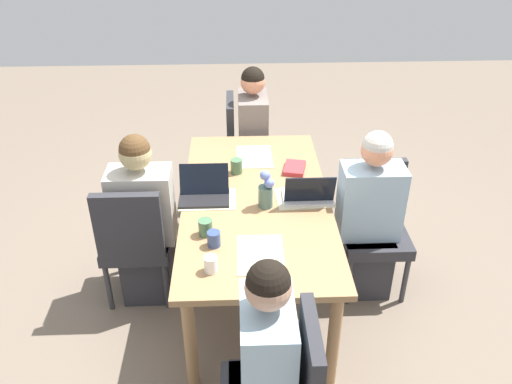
{
  "coord_description": "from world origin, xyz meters",
  "views": [
    {
      "loc": [
        -2.89,
        0.12,
        2.55
      ],
      "look_at": [
        0.0,
        0.0,
        0.78
      ],
      "focal_mm": 37.25,
      "sensor_mm": 36.0,
      "label": 1
    }
  ],
  "objects_px": {
    "chair_far_left_near": "(135,238)",
    "chair_head_right_left_far": "(244,142)",
    "person_head_right_left_far": "(253,143)",
    "person_far_left_near": "(145,227)",
    "coffee_mug_centre_right": "(236,166)",
    "book_red_cover": "(295,168)",
    "dining_table": "(256,209)",
    "chair_near_right_near": "(373,220)",
    "coffee_mug_centre_left": "(205,227)",
    "coffee_mug_near_right": "(214,239)",
    "flower_vase": "(266,190)",
    "coffee_mug_near_left": "(211,264)",
    "laptop_near_right_near": "(308,194)",
    "person_head_left_left_mid": "(266,376)",
    "coffee_mug_far_left": "(269,279)",
    "laptop_far_left_near": "(204,192)",
    "person_near_right_near": "(367,223)"
  },
  "relations": [
    {
      "from": "person_head_left_left_mid",
      "to": "coffee_mug_centre_right",
      "type": "xyz_separation_m",
      "value": [
        1.58,
        0.12,
        0.25
      ]
    },
    {
      "from": "chair_head_right_left_far",
      "to": "person_head_right_left_far",
      "type": "bearing_deg",
      "value": -128.76
    },
    {
      "from": "chair_far_left_near",
      "to": "coffee_mug_far_left",
      "type": "relative_size",
      "value": 8.33
    },
    {
      "from": "chair_far_left_near",
      "to": "coffee_mug_far_left",
      "type": "distance_m",
      "value": 1.15
    },
    {
      "from": "laptop_far_left_near",
      "to": "coffee_mug_centre_right",
      "type": "height_order",
      "value": "laptop_far_left_near"
    },
    {
      "from": "laptop_near_right_near",
      "to": "coffee_mug_centre_right",
      "type": "relative_size",
      "value": 3.14
    },
    {
      "from": "dining_table",
      "to": "book_red_cover",
      "type": "bearing_deg",
      "value": -38.08
    },
    {
      "from": "laptop_far_left_near",
      "to": "book_red_cover",
      "type": "xyz_separation_m",
      "value": [
        0.35,
        -0.62,
        -0.03
      ]
    },
    {
      "from": "chair_head_right_left_far",
      "to": "coffee_mug_centre_left",
      "type": "bearing_deg",
      "value": 171.19
    },
    {
      "from": "chair_far_left_near",
      "to": "book_red_cover",
      "type": "bearing_deg",
      "value": -67.39
    },
    {
      "from": "coffee_mug_near_left",
      "to": "book_red_cover",
      "type": "height_order",
      "value": "coffee_mug_near_left"
    },
    {
      "from": "person_head_left_left_mid",
      "to": "coffee_mug_near_right",
      "type": "relative_size",
      "value": 13.19
    },
    {
      "from": "person_head_left_left_mid",
      "to": "chair_near_right_near",
      "type": "distance_m",
      "value": 1.52
    },
    {
      "from": "chair_near_right_near",
      "to": "coffee_mug_far_left",
      "type": "xyz_separation_m",
      "value": [
        -0.9,
        0.77,
        0.28
      ]
    },
    {
      "from": "chair_near_right_near",
      "to": "person_near_right_near",
      "type": "relative_size",
      "value": 0.75
    },
    {
      "from": "coffee_mug_centre_right",
      "to": "book_red_cover",
      "type": "relative_size",
      "value": 0.51
    },
    {
      "from": "person_head_left_left_mid",
      "to": "flower_vase",
      "type": "distance_m",
      "value": 1.19
    },
    {
      "from": "dining_table",
      "to": "person_head_left_left_mid",
      "type": "distance_m",
      "value": 1.24
    },
    {
      "from": "person_head_left_left_mid",
      "to": "coffee_mug_near_right",
      "type": "xyz_separation_m",
      "value": [
        0.75,
        0.25,
        0.25
      ]
    },
    {
      "from": "person_head_right_left_far",
      "to": "coffee_mug_centre_right",
      "type": "height_order",
      "value": "person_head_right_left_far"
    },
    {
      "from": "coffee_mug_near_right",
      "to": "person_head_right_left_far",
      "type": "bearing_deg",
      "value": -9.34
    },
    {
      "from": "chair_far_left_near",
      "to": "coffee_mug_near_right",
      "type": "relative_size",
      "value": 9.94
    },
    {
      "from": "dining_table",
      "to": "coffee_mug_near_left",
      "type": "distance_m",
      "value": 0.77
    },
    {
      "from": "chair_far_left_near",
      "to": "chair_head_right_left_far",
      "type": "relative_size",
      "value": 1.0
    },
    {
      "from": "laptop_near_right_near",
      "to": "chair_near_right_near",
      "type": "bearing_deg",
      "value": -79.25
    },
    {
      "from": "flower_vase",
      "to": "coffee_mug_far_left",
      "type": "bearing_deg",
      "value": 177.82
    },
    {
      "from": "dining_table",
      "to": "chair_near_right_near",
      "type": "height_order",
      "value": "chair_near_right_near"
    },
    {
      "from": "laptop_far_left_near",
      "to": "chair_head_right_left_far",
      "type": "bearing_deg",
      "value": -12.54
    },
    {
      "from": "person_head_left_left_mid",
      "to": "coffee_mug_near_right",
      "type": "height_order",
      "value": "person_head_left_left_mid"
    },
    {
      "from": "laptop_far_left_near",
      "to": "coffee_mug_centre_right",
      "type": "bearing_deg",
      "value": -32.63
    },
    {
      "from": "coffee_mug_centre_right",
      "to": "coffee_mug_near_right",
      "type": "bearing_deg",
      "value": 170.79
    },
    {
      "from": "coffee_mug_far_left",
      "to": "book_red_cover",
      "type": "relative_size",
      "value": 0.54
    },
    {
      "from": "person_far_left_near",
      "to": "person_head_left_left_mid",
      "type": "bearing_deg",
      "value": -149.21
    },
    {
      "from": "person_far_left_near",
      "to": "book_red_cover",
      "type": "height_order",
      "value": "person_far_left_near"
    },
    {
      "from": "person_far_left_near",
      "to": "dining_table",
      "type": "bearing_deg",
      "value": -89.32
    },
    {
      "from": "coffee_mug_near_left",
      "to": "book_red_cover",
      "type": "xyz_separation_m",
      "value": [
        1.07,
        -0.55,
        -0.03
      ]
    },
    {
      "from": "coffee_mug_centre_left",
      "to": "coffee_mug_centre_right",
      "type": "height_order",
      "value": "coffee_mug_centre_right"
    },
    {
      "from": "laptop_far_left_near",
      "to": "coffee_mug_near_right",
      "type": "distance_m",
      "value": 0.51
    },
    {
      "from": "person_head_right_left_far",
      "to": "book_red_cover",
      "type": "bearing_deg",
      "value": -162.99
    },
    {
      "from": "person_head_right_left_far",
      "to": "person_far_left_near",
      "type": "bearing_deg",
      "value": 148.44
    },
    {
      "from": "chair_far_left_near",
      "to": "person_head_right_left_far",
      "type": "distance_m",
      "value": 1.54
    },
    {
      "from": "flower_vase",
      "to": "coffee_mug_near_left",
      "type": "height_order",
      "value": "flower_vase"
    },
    {
      "from": "coffee_mug_centre_right",
      "to": "person_near_right_near",
      "type": "bearing_deg",
      "value": -113.0
    },
    {
      "from": "chair_head_right_left_far",
      "to": "coffee_mug_far_left",
      "type": "bearing_deg",
      "value": -177.85
    },
    {
      "from": "person_head_left_left_mid",
      "to": "chair_near_right_near",
      "type": "xyz_separation_m",
      "value": [
        1.29,
        -0.8,
        -0.03
      ]
    },
    {
      "from": "person_near_right_near",
      "to": "laptop_near_right_near",
      "type": "height_order",
      "value": "person_near_right_near"
    },
    {
      "from": "chair_near_right_near",
      "to": "coffee_mug_near_left",
      "type": "distance_m",
      "value": 1.34
    },
    {
      "from": "flower_vase",
      "to": "coffee_mug_centre_right",
      "type": "xyz_separation_m",
      "value": [
        0.44,
        0.18,
        -0.07
      ]
    },
    {
      "from": "dining_table",
      "to": "laptop_near_right_near",
      "type": "relative_size",
      "value": 5.82
    },
    {
      "from": "coffee_mug_near_left",
      "to": "laptop_near_right_near",
      "type": "bearing_deg",
      "value": -41.65
    }
  ]
}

